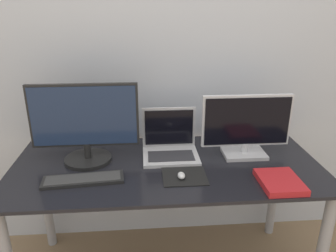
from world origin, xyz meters
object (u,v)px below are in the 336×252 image
at_px(monitor_left, 85,124).
at_px(book, 280,182).
at_px(laptop, 170,144).
at_px(monitor_right, 246,126).
at_px(mouse, 181,176).
at_px(keyboard, 83,180).

xyz_separation_m(monitor_left, book, (0.93, -0.32, -0.19)).
height_order(monitor_left, laptop, monitor_left).
bearing_deg(monitor_right, laptop, 173.40).
xyz_separation_m(monitor_left, monitor_right, (0.86, 0.00, -0.04)).
bearing_deg(mouse, monitor_right, 31.85).
bearing_deg(book, laptop, 142.58).
bearing_deg(mouse, monitor_left, 153.72).
relative_size(monitor_left, laptop, 1.84).
relative_size(laptop, keyboard, 0.77).
distance_m(monitor_left, mouse, 0.57).
height_order(monitor_right, mouse, monitor_right).
relative_size(monitor_right, book, 2.14).
bearing_deg(monitor_left, book, -19.15).
relative_size(laptop, book, 1.33).
height_order(keyboard, book, book).
xyz_separation_m(monitor_right, mouse, (-0.38, -0.24, -0.15)).
distance_m(monitor_right, laptop, 0.43).
bearing_deg(monitor_right, monitor_left, -179.99).
xyz_separation_m(monitor_right, book, (0.07, -0.32, -0.16)).
bearing_deg(keyboard, laptop, 31.22).
distance_m(monitor_right, keyboard, 0.89).
height_order(monitor_right, book, monitor_right).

